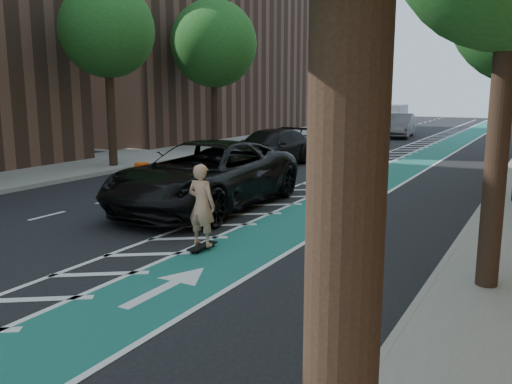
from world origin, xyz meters
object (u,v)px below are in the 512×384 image
Objects in this scene: skateboarder at (202,205)px; barrel_a at (142,176)px; suv_near at (206,175)px; suv_far at (270,148)px.

skateboarder is 8.03m from barrel_a.
suv_near reaches higher than skateboarder.
suv_near is at bearing -71.49° from suv_far.
suv_far is at bearing 77.88° from barrel_a.
suv_far is at bearing 103.85° from suv_near.
barrel_a is (-1.46, -6.82, -0.40)m from suv_far.
barrel_a is (-6.10, 5.20, -0.58)m from skateboarder.
skateboarder is at bearing -58.70° from suv_near.
suv_far is (-4.64, 12.01, -0.18)m from skateboarder.
suv_near is 1.23× the size of suv_far.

